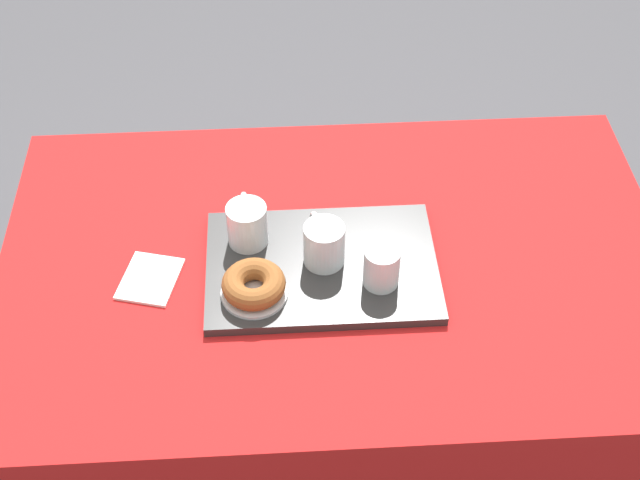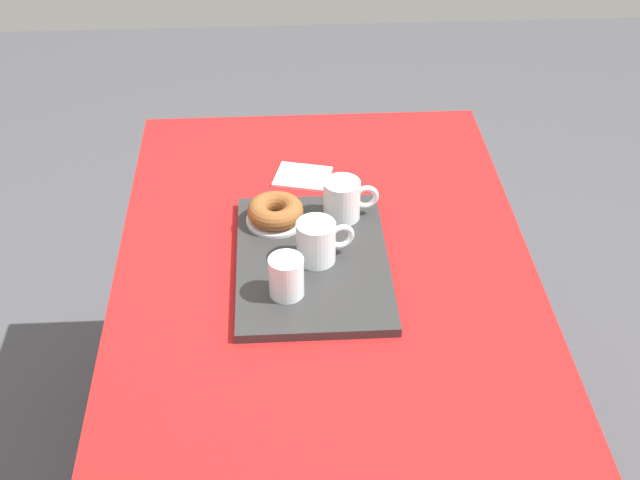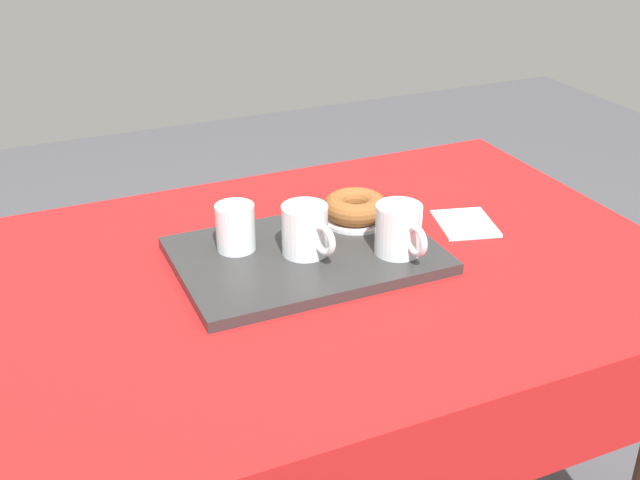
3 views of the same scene
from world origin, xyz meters
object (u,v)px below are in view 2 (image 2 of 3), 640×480
object	(u,v)px
tea_mug_right	(343,201)
water_glass_near	(286,278)
dining_table	(326,315)
tea_mug_left	(317,243)
donut_plate_left	(276,220)
paper_napkin	(303,177)
sugar_donut_left	(275,211)
serving_tray	(312,262)

from	to	relation	value
tea_mug_right	water_glass_near	distance (m)	0.28
dining_table	tea_mug_left	size ratio (longest dim) A/B	11.12
donut_plate_left	paper_napkin	world-z (taller)	donut_plate_left
tea_mug_left	donut_plate_left	bearing A→B (deg)	-148.87
tea_mug_left	sugar_donut_left	world-z (taller)	tea_mug_left
dining_table	serving_tray	distance (m)	0.12
dining_table	serving_tray	xyz separation A→B (m)	(-0.03, -0.03, 0.12)
tea_mug_right	dining_table	bearing A→B (deg)	-15.02
dining_table	tea_mug_right	distance (m)	0.24
serving_tray	water_glass_near	bearing A→B (deg)	-26.82
paper_napkin	water_glass_near	bearing A→B (deg)	-6.26
tea_mug_left	tea_mug_right	distance (m)	0.16
tea_mug_right	water_glass_near	xyz separation A→B (m)	(0.25, -0.12, -0.00)
serving_tray	paper_napkin	xyz separation A→B (m)	(-0.33, -0.01, -0.01)
serving_tray	paper_napkin	bearing A→B (deg)	-178.88
tea_mug_right	water_glass_near	size ratio (longest dim) A/B	1.46
sugar_donut_left	serving_tray	bearing A→B (deg)	28.97
serving_tray	tea_mug_right	bearing A→B (deg)	153.05
tea_mug_right	sugar_donut_left	xyz separation A→B (m)	(0.01, -0.14, -0.01)
donut_plate_left	paper_napkin	bearing A→B (deg)	161.93
tea_mug_left	tea_mug_right	world-z (taller)	same
tea_mug_right	donut_plate_left	world-z (taller)	tea_mug_right
tea_mug_left	water_glass_near	distance (m)	0.12
serving_tray	sugar_donut_left	bearing A→B (deg)	-151.03
water_glass_near	paper_napkin	size ratio (longest dim) A/B	0.67
dining_table	donut_plate_left	size ratio (longest dim) A/B	10.54
donut_plate_left	paper_napkin	xyz separation A→B (m)	(-0.20, 0.06, -0.02)
serving_tray	tea_mug_left	bearing A→B (deg)	64.20
paper_napkin	sugar_donut_left	bearing A→B (deg)	-18.07
dining_table	paper_napkin	size ratio (longest dim) A/B	10.70
donut_plate_left	sugar_donut_left	bearing A→B (deg)	0.00
water_glass_near	paper_napkin	world-z (taller)	water_glass_near
water_glass_near	donut_plate_left	bearing A→B (deg)	-175.82
tea_mug_left	donut_plate_left	world-z (taller)	tea_mug_left
water_glass_near	sugar_donut_left	distance (m)	0.24
tea_mug_left	sugar_donut_left	xyz separation A→B (m)	(-0.13, -0.08, -0.01)
dining_table	water_glass_near	world-z (taller)	water_glass_near
sugar_donut_left	dining_table	bearing A→B (deg)	31.62
serving_tray	paper_napkin	world-z (taller)	serving_tray
dining_table	sugar_donut_left	distance (m)	0.24
tea_mug_left	water_glass_near	xyz separation A→B (m)	(0.10, -0.06, -0.00)
serving_tray	tea_mug_left	xyz separation A→B (m)	(0.00, 0.01, 0.05)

